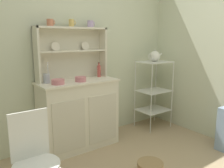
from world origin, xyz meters
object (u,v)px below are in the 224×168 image
object	(u,v)px
bakers_rack	(154,87)
porcelain_teapot	(155,56)
jam_bottle	(99,71)
hutch_shelf_unit	(71,49)
bowl_mixing_large	(58,82)
wire_chair	(34,154)
utensil_jar	(47,78)
cup_terracotta_0	(50,23)
hutch_cabinet	(79,113)

from	to	relation	value
bakers_rack	porcelain_teapot	xyz separation A→B (m)	(-0.00, 0.00, 0.48)
bakers_rack	jam_bottle	size ratio (longest dim) A/B	5.25
hutch_shelf_unit	jam_bottle	size ratio (longest dim) A/B	4.67
bakers_rack	bowl_mixing_large	size ratio (longest dim) A/B	7.04
wire_chair	utensil_jar	xyz separation A→B (m)	(0.47, 0.93, 0.43)
cup_terracotta_0	bowl_mixing_large	distance (m)	0.70
hutch_shelf_unit	wire_chair	distance (m)	1.52
wire_chair	cup_terracotta_0	world-z (taller)	cup_terracotta_0
wire_chair	porcelain_teapot	distance (m)	2.35
cup_terracotta_0	utensil_jar	size ratio (longest dim) A/B	0.38
bowl_mixing_large	porcelain_teapot	xyz separation A→B (m)	(1.58, 0.00, 0.22)
bakers_rack	porcelain_teapot	bearing A→B (deg)	180.00
hutch_cabinet	cup_terracotta_0	world-z (taller)	cup_terracotta_0
bakers_rack	jam_bottle	bearing A→B (deg)	170.43
wire_chair	bowl_mixing_large	size ratio (longest dim) A/B	5.67
hutch_cabinet	utensil_jar	distance (m)	0.62
wire_chair	utensil_jar	bearing A→B (deg)	37.01
hutch_shelf_unit	utensil_jar	distance (m)	0.50
bakers_rack	jam_bottle	distance (m)	0.98
bowl_mixing_large	utensil_jar	bearing A→B (deg)	117.24
wire_chair	bakers_rack	bearing A→B (deg)	-5.85
porcelain_teapot	utensil_jar	bearing A→B (deg)	174.97
jam_bottle	utensil_jar	size ratio (longest dim) A/B	0.81
jam_bottle	hutch_shelf_unit	bearing A→B (deg)	168.36
jam_bottle	utensil_jar	xyz separation A→B (m)	(-0.74, -0.01, -0.03)
utensil_jar	porcelain_teapot	distance (m)	1.68
hutch_cabinet	jam_bottle	xyz separation A→B (m)	(0.37, 0.09, 0.51)
jam_bottle	bakers_rack	bearing A→B (deg)	-9.57
hutch_shelf_unit	cup_terracotta_0	distance (m)	0.42
bowl_mixing_large	bakers_rack	bearing A→B (deg)	0.17
jam_bottle	porcelain_teapot	bearing A→B (deg)	-9.59
hutch_cabinet	utensil_jar	xyz separation A→B (m)	(-0.37, 0.08, 0.49)
utensil_jar	hutch_cabinet	bearing A→B (deg)	-11.80
cup_terracotta_0	bowl_mixing_large	bearing A→B (deg)	-95.77
hutch_cabinet	bowl_mixing_large	bearing A→B (deg)	-165.96
bowl_mixing_large	porcelain_teapot	bearing A→B (deg)	0.17
utensil_jar	bakers_rack	bearing A→B (deg)	-5.02
hutch_cabinet	hutch_shelf_unit	world-z (taller)	hutch_shelf_unit
hutch_cabinet	porcelain_teapot	xyz separation A→B (m)	(1.29, -0.07, 0.68)
hutch_cabinet	wire_chair	world-z (taller)	hutch_cabinet
jam_bottle	bowl_mixing_large	bearing A→B (deg)	-166.50
bakers_rack	bowl_mixing_large	bearing A→B (deg)	-179.83
bowl_mixing_large	porcelain_teapot	world-z (taller)	porcelain_teapot
jam_bottle	porcelain_teapot	size ratio (longest dim) A/B	0.80
hutch_cabinet	bakers_rack	distance (m)	1.31
bakers_rack	cup_terracotta_0	world-z (taller)	cup_terracotta_0
hutch_cabinet	utensil_jar	world-z (taller)	utensil_jar
hutch_cabinet	cup_terracotta_0	xyz separation A→B (m)	(-0.27, 0.12, 1.13)
hutch_shelf_unit	wire_chair	bearing A→B (deg)	-129.73
bakers_rack	utensil_jar	bearing A→B (deg)	174.98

